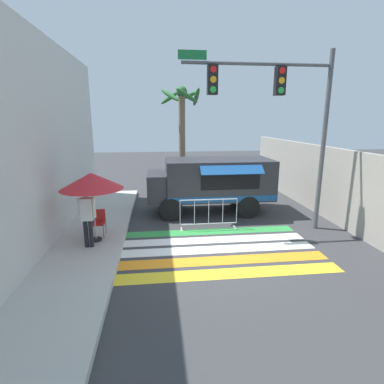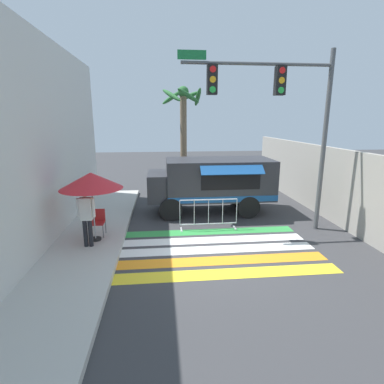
{
  "view_description": "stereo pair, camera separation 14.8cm",
  "coord_description": "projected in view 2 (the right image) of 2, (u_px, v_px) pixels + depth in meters",
  "views": [
    {
      "loc": [
        -1.66,
        -8.21,
        3.92
      ],
      "look_at": [
        -0.39,
        2.72,
        1.27
      ],
      "focal_mm": 28.0,
      "sensor_mm": 36.0,
      "label": 1
    },
    {
      "loc": [
        -1.51,
        -8.23,
        3.92
      ],
      "look_at": [
        -0.39,
        2.72,
        1.27
      ],
      "focal_mm": 28.0,
      "sensor_mm": 36.0,
      "label": 2
    }
  ],
  "objects": [
    {
      "name": "food_truck",
      "position": [
        210.0,
        180.0,
        12.82
      ],
      "size": [
        5.26,
        2.66,
        2.31
      ],
      "color": "#2D2D33",
      "rests_on": "ground_plane"
    },
    {
      "name": "barricade_front",
      "position": [
        208.0,
        214.0,
        10.92
      ],
      "size": [
        2.12,
        0.44,
        1.14
      ],
      "color": "#B7BABF",
      "rests_on": "ground_plane"
    },
    {
      "name": "concrete_wall_right",
      "position": [
        329.0,
        183.0,
        12.1
      ],
      "size": [
        0.2,
        16.0,
        2.88
      ],
      "color": "#A39E93",
      "rests_on": "ground_plane"
    },
    {
      "name": "crosswalk_painted",
      "position": [
        213.0,
        250.0,
        9.29
      ],
      "size": [
        6.4,
        3.6,
        0.01
      ],
      "color": "yellow",
      "rests_on": "ground_plane"
    },
    {
      "name": "vendor_person",
      "position": [
        86.0,
        214.0,
        8.92
      ],
      "size": [
        0.53,
        0.24,
        1.8
      ],
      "rotation": [
        0.0,
        0.0,
        -0.03
      ],
      "color": "black",
      "rests_on": "sidewalk_left"
    },
    {
      "name": "traffic_signal_pole",
      "position": [
        280.0,
        105.0,
        9.89
      ],
      "size": [
        5.14,
        0.29,
        6.18
      ],
      "color": "#515456",
      "rests_on": "ground_plane"
    },
    {
      "name": "building_left_facade",
      "position": [
        23.0,
        147.0,
        7.77
      ],
      "size": [
        0.25,
        16.0,
        6.46
      ],
      "color": "silver",
      "rests_on": "ground_plane"
    },
    {
      "name": "ground_plane",
      "position": [
        214.0,
        253.0,
        9.02
      ],
      "size": [
        60.0,
        60.0,
        0.0
      ],
      "primitive_type": "plane",
      "color": "#38383A"
    },
    {
      "name": "palm_tree",
      "position": [
        183.0,
        120.0,
        16.54
      ],
      "size": [
        2.3,
        2.45,
        5.71
      ],
      "color": "#7A664C",
      "rests_on": "ground_plane"
    },
    {
      "name": "patio_umbrella",
      "position": [
        91.0,
        181.0,
        9.18
      ],
      "size": [
        1.92,
        1.92,
        2.2
      ],
      "color": "black",
      "rests_on": "sidewalk_left"
    },
    {
      "name": "folding_chair",
      "position": [
        97.0,
        220.0,
        9.96
      ],
      "size": [
        0.48,
        0.48,
        0.86
      ],
      "rotation": [
        0.0,
        0.0,
        -0.2
      ],
      "color": "#4C4C51",
      "rests_on": "sidewalk_left"
    },
    {
      "name": "sidewalk_left",
      "position": [
        41.0,
        259.0,
        8.51
      ],
      "size": [
        4.4,
        16.0,
        0.16
      ],
      "color": "#B7B5AD",
      "rests_on": "ground_plane"
    }
  ]
}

